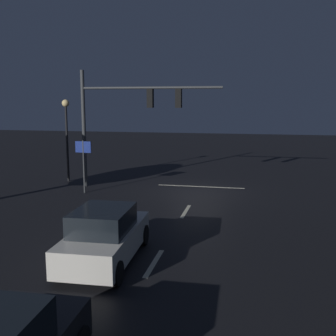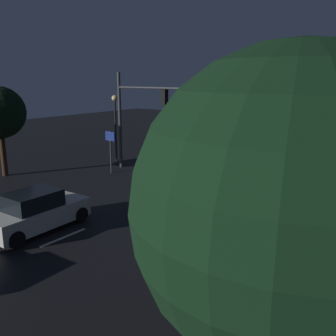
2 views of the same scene
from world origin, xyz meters
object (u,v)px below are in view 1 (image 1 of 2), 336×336
at_px(traffic_signal_assembly, 126,110).
at_px(car_approaching, 105,236).
at_px(route_sign, 83,155).
at_px(street_lamp_right_kerb, 66,124).

xyz_separation_m(traffic_signal_assembly, car_approaching, (-2.53, 10.38, -3.61)).
bearing_deg(route_sign, car_approaching, 116.86).
relative_size(traffic_signal_assembly, route_sign, 2.80).
height_order(car_approaching, route_sign, route_sign).
height_order(traffic_signal_assembly, route_sign, traffic_signal_assembly).
distance_m(traffic_signal_assembly, route_sign, 3.45).
bearing_deg(street_lamp_right_kerb, traffic_signal_assembly, 164.04).
height_order(street_lamp_right_kerb, route_sign, street_lamp_right_kerb).
bearing_deg(street_lamp_right_kerb, route_sign, 128.77).
bearing_deg(car_approaching, traffic_signal_assembly, -76.32).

